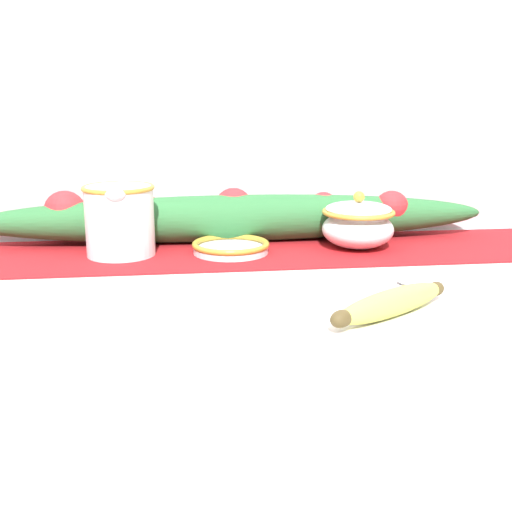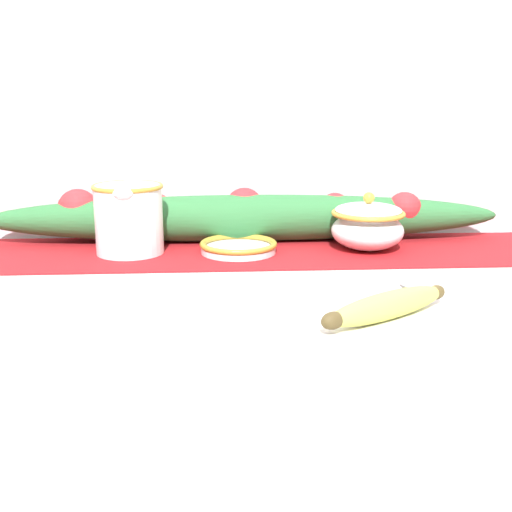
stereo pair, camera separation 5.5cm
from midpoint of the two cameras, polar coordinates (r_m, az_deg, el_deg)
The scene contains 8 objects.
back_wall at distance 1.24m, azimuth -3.65°, elevation 13.92°, with size 2.31×0.04×2.40m, color silver.
table_runner at distance 1.12m, azimuth -2.94°, elevation 0.35°, with size 1.38×0.25×0.00m, color #A8191E.
cream_pitcher at distance 1.11m, azimuth -13.42°, elevation 3.30°, with size 0.12×0.14×0.12m.
sugar_bowl at distance 1.14m, azimuth 7.69°, elevation 2.87°, with size 0.13×0.13×0.10m.
small_dish at distance 1.10m, azimuth -3.69°, elevation 0.79°, with size 0.13×0.13×0.02m.
banana at distance 0.81m, azimuth 10.02°, elevation -4.15°, with size 0.19×0.14×0.03m.
spoon at distance 0.95m, azimuth 11.13°, elevation -2.20°, with size 0.16×0.10×0.01m.
poinsettia_garland at distance 1.19m, azimuth -3.51°, elevation 3.49°, with size 0.95×0.10×0.10m.
Camera 1 is at (-0.10, -0.88, 1.21)m, focal length 45.00 mm.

